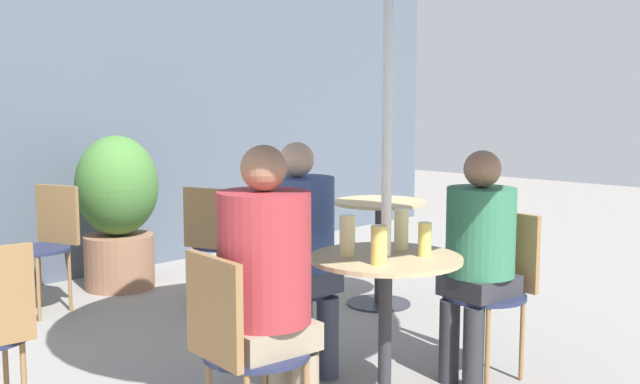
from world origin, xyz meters
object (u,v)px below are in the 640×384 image
at_px(beer_glass_0, 425,239).
at_px(bistro_chair_3, 48,236).
at_px(bistro_chair_1, 282,273).
at_px(bistro_chair_0, 496,278).
at_px(beer_glass_2, 347,236).
at_px(seated_person_2, 268,277).
at_px(bistro_chair_4, 216,236).
at_px(seated_person_0, 478,247).
at_px(bistro_chair_2, 236,339).
at_px(seated_person_1, 299,240).
at_px(beer_glass_3, 379,245).
at_px(cafe_table_far, 379,234).
at_px(beer_glass_1, 401,229).
at_px(potted_plant_1, 118,207).
at_px(cafe_table_near, 385,303).

bearing_deg(beer_glass_0, bistro_chair_3, 97.20).
bearing_deg(bistro_chair_3, bistro_chair_1, -8.10).
bearing_deg(bistro_chair_0, bistro_chair_3, -152.66).
relative_size(bistro_chair_0, beer_glass_2, 4.68).
bearing_deg(beer_glass_0, seated_person_2, 164.54).
distance_m(bistro_chair_1, bistro_chair_4, 1.18).
bearing_deg(bistro_chair_1, seated_person_0, -50.93).
bearing_deg(bistro_chair_3, bistro_chair_2, -29.78).
xyz_separation_m(bistro_chair_3, beer_glass_0, (0.35, -2.81, 0.29)).
relative_size(bistro_chair_0, seated_person_1, 0.70).
xyz_separation_m(bistro_chair_1, beer_glass_3, (-0.25, -0.85, 0.30)).
relative_size(bistro_chair_4, seated_person_0, 0.72).
distance_m(cafe_table_far, beer_glass_2, 1.86).
relative_size(seated_person_1, beer_glass_2, 6.68).
relative_size(cafe_table_far, beer_glass_3, 4.41).
relative_size(bistro_chair_4, beer_glass_1, 4.41).
height_order(beer_glass_0, potted_plant_1, potted_plant_1).
distance_m(bistro_chair_0, bistro_chair_3, 2.96).
distance_m(cafe_table_near, bistro_chair_0, 0.78).
bearing_deg(seated_person_0, beer_glass_3, -82.57).
bearing_deg(potted_plant_1, seated_person_2, -110.36).
distance_m(cafe_table_near, potted_plant_1, 2.92).
bearing_deg(seated_person_1, potted_plant_1, 89.01).
distance_m(seated_person_0, beer_glass_2, 0.77).
bearing_deg(potted_plant_1, bistro_chair_3, -162.86).
height_order(cafe_table_far, seated_person_0, seated_person_0).
height_order(bistro_chair_0, bistro_chair_1, same).
bearing_deg(beer_glass_1, beer_glass_2, 161.81).
distance_m(bistro_chair_4, seated_person_1, 1.34).
xyz_separation_m(bistro_chair_4, beer_glass_0, (-0.42, -1.99, 0.29)).
bearing_deg(seated_person_2, bistro_chair_1, -39.10).
distance_m(cafe_table_near, bistro_chair_4, 1.94).
bearing_deg(seated_person_2, cafe_table_far, -54.22).
xyz_separation_m(cafe_table_near, beer_glass_0, (0.12, -0.12, 0.29)).
relative_size(bistro_chair_4, seated_person_2, 0.68).
relative_size(bistro_chair_2, bistro_chair_3, 1.00).
relative_size(bistro_chair_2, bistro_chair_4, 1.00).
relative_size(beer_glass_2, potted_plant_1, 0.16).
height_order(cafe_table_near, beer_glass_0, beer_glass_0).
xyz_separation_m(cafe_table_near, beer_glass_1, (0.16, 0.04, 0.31)).
bearing_deg(beer_glass_0, beer_glass_1, 73.73).
height_order(seated_person_2, potted_plant_1, seated_person_2).
bearing_deg(seated_person_1, seated_person_2, -135.08).
bearing_deg(beer_glass_2, beer_glass_1, -18.19).
relative_size(cafe_table_far, potted_plant_1, 0.63).
bearing_deg(potted_plant_1, seated_person_1, -98.39).
height_order(bistro_chair_0, potted_plant_1, potted_plant_1).
bearing_deg(bistro_chair_4, cafe_table_far, -147.08).
xyz_separation_m(bistro_chair_0, potted_plant_1, (-0.36, 2.98, 0.11)).
distance_m(cafe_table_near, bistro_chair_2, 0.78).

